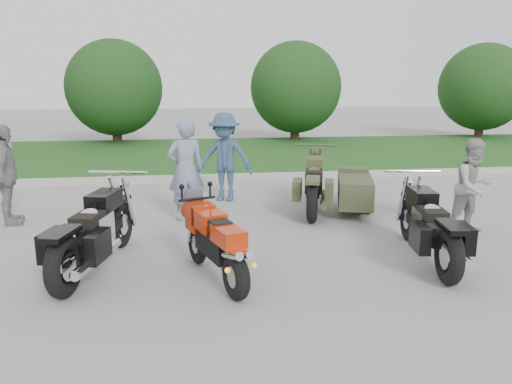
{
  "coord_description": "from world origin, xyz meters",
  "views": [
    {
      "loc": [
        -0.28,
        -6.3,
        2.45
      ],
      "look_at": [
        0.72,
        1.04,
        0.8
      ],
      "focal_mm": 35.0,
      "sensor_mm": 36.0,
      "label": 1
    }
  ],
  "objects": [
    {
      "name": "ground",
      "position": [
        0.0,
        0.0,
        0.0
      ],
      "size": [
        80.0,
        80.0,
        0.0
      ],
      "primitive_type": "plane",
      "color": "gray",
      "rests_on": "ground"
    },
    {
      "name": "curb",
      "position": [
        0.0,
        6.0,
        0.07
      ],
      "size": [
        60.0,
        0.3,
        0.15
      ],
      "primitive_type": "cube",
      "color": "#A4A19B",
      "rests_on": "ground"
    },
    {
      "name": "grass_strip",
      "position": [
        0.0,
        10.15,
        0.07
      ],
      "size": [
        60.0,
        8.0,
        0.14
      ],
      "primitive_type": "cube",
      "color": "#285C1F",
      "rests_on": "ground"
    },
    {
      "name": "tree_mid_left",
      "position": [
        -3.0,
        13.5,
        2.19
      ],
      "size": [
        3.6,
        3.6,
        4.0
      ],
      "color": "#3F2B1C",
      "rests_on": "ground"
    },
    {
      "name": "tree_mid_right",
      "position": [
        4.0,
        13.5,
        2.19
      ],
      "size": [
        3.6,
        3.6,
        4.0
      ],
      "color": "#3F2B1C",
      "rests_on": "ground"
    },
    {
      "name": "tree_far_right",
      "position": [
        12.0,
        13.5,
        2.19
      ],
      "size": [
        3.6,
        3.6,
        4.0
      ],
      "color": "#3F2B1C",
      "rests_on": "ground"
    },
    {
      "name": "sportbike_red",
      "position": [
        0.02,
        -0.42,
        0.52
      ],
      "size": [
        0.76,
        1.8,
        0.88
      ],
      "rotation": [
        0.0,
        0.0,
        0.32
      ],
      "color": "black",
      "rests_on": "ground"
    },
    {
      "name": "cruiser_left",
      "position": [
        -1.54,
        0.11,
        0.5
      ],
      "size": [
        0.76,
        2.5,
        0.98
      ],
      "rotation": [
        0.0,
        0.0,
        -0.24
      ],
      "color": "black",
      "rests_on": "ground"
    },
    {
      "name": "cruiser_right",
      "position": [
        2.96,
        -0.15,
        0.48
      ],
      "size": [
        0.57,
        2.44,
        0.94
      ],
      "rotation": [
        0.0,
        0.0,
        -0.15
      ],
      "color": "black",
      "rests_on": "ground"
    },
    {
      "name": "cruiser_sidecar",
      "position": [
        2.5,
        2.63,
        0.46
      ],
      "size": [
        1.65,
        2.5,
        0.98
      ],
      "rotation": [
        0.0,
        0.0,
        -0.27
      ],
      "color": "black",
      "rests_on": "ground"
    },
    {
      "name": "person_stripe",
      "position": [
        -0.34,
        2.49,
        0.91
      ],
      "size": [
        0.74,
        0.56,
        1.82
      ],
      "primitive_type": "imported",
      "rotation": [
        0.0,
        0.0,
        3.35
      ],
      "color": "slate",
      "rests_on": "ground"
    },
    {
      "name": "person_grey",
      "position": [
        4.3,
        1.08,
        0.78
      ],
      "size": [
        0.86,
        0.73,
        1.56
      ],
      "primitive_type": "imported",
      "rotation": [
        0.0,
        0.0,
        0.21
      ],
      "color": "#989993",
      "rests_on": "ground"
    },
    {
      "name": "person_denim",
      "position": [
        0.46,
        3.9,
        0.91
      ],
      "size": [
        1.34,
        1.05,
        1.83
      ],
      "primitive_type": "imported",
      "rotation": [
        0.0,
        0.0,
        -0.36
      ],
      "color": "#314A69",
      "rests_on": "ground"
    },
    {
      "name": "person_back",
      "position": [
        -3.4,
        2.61,
        0.87
      ],
      "size": [
        0.6,
        1.08,
        1.74
      ],
      "primitive_type": "imported",
      "rotation": [
        0.0,
        0.0,
        1.75
      ],
      "color": "gray",
      "rests_on": "ground"
    }
  ]
}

